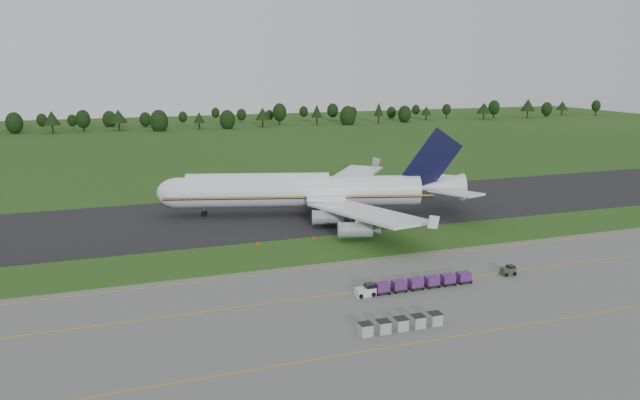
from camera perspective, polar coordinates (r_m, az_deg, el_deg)
name	(u,v)px	position (r m, az deg, el deg)	size (l,w,h in m)	color
ground	(329,248)	(112.30, 0.86, -4.42)	(600.00, 600.00, 0.00)	#254A16
apron	(421,319)	(83.20, 9.24, -10.73)	(300.00, 52.00, 0.06)	#62625E
taxiway	(285,213)	(137.95, -3.22, -1.23)	(300.00, 40.00, 0.08)	black
apron_markings	(397,300)	(88.91, 7.04, -9.09)	(300.00, 30.20, 0.01)	#C48B0B
tree_line	(163,118)	(322.37, -14.12, 7.28)	(526.65, 22.87, 11.49)	black
aircraft	(305,190)	(135.61, -1.34, 0.89)	(67.84, 63.44, 19.03)	white
baggage_train	(413,284)	(93.00, 8.54, -7.57)	(18.65, 1.69, 1.63)	silver
utility_cart	(508,271)	(102.44, 16.82, -6.26)	(2.18, 1.53, 1.20)	#333726
uld_row	(401,324)	(79.49, 7.41, -11.17)	(11.18, 1.58, 1.56)	#A8A8A8
edge_markers	(314,239)	(117.23, -0.58, -3.55)	(22.00, 0.30, 0.60)	#DD3F06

